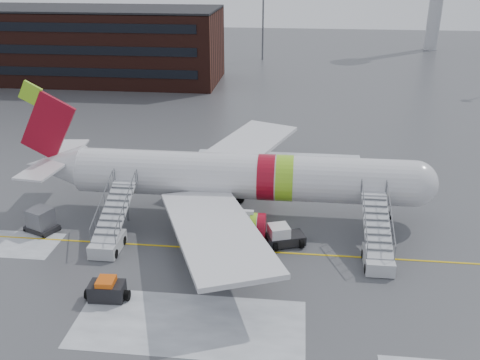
# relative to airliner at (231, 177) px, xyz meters

# --- Properties ---
(ground) EXTENTS (260.00, 260.00, 0.00)m
(ground) POSITION_rel_airliner_xyz_m (5.34, -5.19, -3.42)
(ground) COLOR #494C4F
(ground) RESTS_ON ground
(airliner) EXTENTS (35.03, 32.97, 11.18)m
(airliner) POSITION_rel_airliner_xyz_m (0.00, 0.00, 0.00)
(airliner) COLOR silver
(airliner) RESTS_ON ground
(airstair_fwd) EXTENTS (2.05, 7.70, 3.48)m
(airstair_fwd) POSITION_rel_airliner_xyz_m (11.47, -6.54, -2.35)
(airstair_fwd) COLOR #B1B4B9
(airstair_fwd) RESTS_ON ground
(airstair_aft) EXTENTS (2.05, 7.70, 3.48)m
(airstair_aft) POSITION_rel_airliner_xyz_m (-8.50, -6.54, -2.35)
(airstair_aft) COLOR #B5B8BD
(airstair_aft) RESTS_ON ground
(pushback_tug) EXTENTS (3.27, 2.87, 1.67)m
(pushback_tug) POSITION_rel_airliner_xyz_m (4.59, -4.96, -2.68)
(pushback_tug) COLOR black
(pushback_tug) RESTS_ON ground
(uld_container) EXTENTS (2.88, 2.54, 1.95)m
(uld_container) POSITION_rel_airliner_xyz_m (-14.82, -4.90, -2.51)
(uld_container) COLOR black
(uld_container) RESTS_ON ground
(baggage_tractor) EXTENTS (2.95, 1.45, 1.51)m
(baggage_tractor) POSITION_rel_airliner_xyz_m (-6.43, -13.27, -2.77)
(baggage_tractor) COLOR black
(baggage_tractor) RESTS_ON ground
(terminal_building) EXTENTS (62.00, 16.11, 12.30)m
(terminal_building) POSITION_rel_airliner_xyz_m (-39.66, 49.79, 2.78)
(terminal_building) COLOR #3F1E16
(terminal_building) RESTS_ON ground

